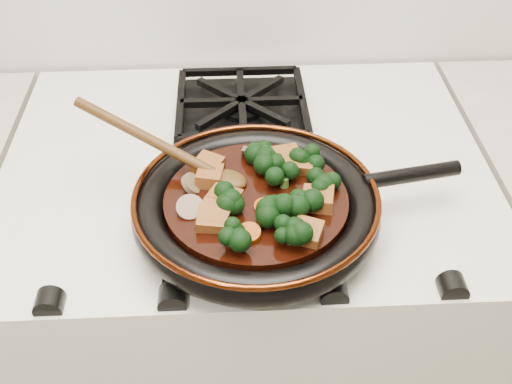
{
  "coord_description": "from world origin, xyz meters",
  "views": [
    {
      "loc": [
        -0.02,
        0.89,
        1.52
      ],
      "look_at": [
        0.01,
        1.53,
        0.97
      ],
      "focal_mm": 45.0,
      "sensor_mm": 36.0,
      "label": 1
    }
  ],
  "objects": [
    {
      "name": "burner_grate_back",
      "position": [
        0.0,
        1.83,
        0.91
      ],
      "size": [
        0.23,
        0.23,
        0.03
      ],
      "primitive_type": null,
      "color": "black",
      "rests_on": "stove"
    },
    {
      "name": "tofu_cube_3",
      "position": [
        0.07,
        1.45,
        0.97
      ],
      "size": [
        0.05,
        0.05,
        0.02
      ],
      "primitive_type": "cube",
      "rotation": [
        0.04,
        -0.07,
        1.2
      ],
      "color": "brown",
      "rests_on": "braising_sauce"
    },
    {
      "name": "carrot_coin_0",
      "position": [
        -0.05,
        1.52,
        0.96
      ],
      "size": [
        0.03,
        0.03,
        0.02
      ],
      "primitive_type": "cylinder",
      "rotation": [
        -0.11,
        0.32,
        0.0
      ],
      "color": "#A63C04",
      "rests_on": "braising_sauce"
    },
    {
      "name": "broccoli_floret_6",
      "position": [
        0.03,
        1.49,
        0.97
      ],
      "size": [
        0.08,
        0.07,
        0.07
      ],
      "primitive_type": null,
      "rotation": [
        -0.04,
        -0.19,
        3.03
      ],
      "color": "black",
      "rests_on": "braising_sauce"
    },
    {
      "name": "mushroom_slice_2",
      "position": [
        0.01,
        1.62,
        0.97
      ],
      "size": [
        0.05,
        0.04,
        0.03
      ],
      "primitive_type": "cylinder",
      "rotation": [
        0.92,
        0.0,
        2.56
      ],
      "color": "brown",
      "rests_on": "braising_sauce"
    },
    {
      "name": "broccoli_floret_2",
      "position": [
        -0.03,
        1.52,
        0.97
      ],
      "size": [
        0.08,
        0.07,
        0.06
      ],
      "primitive_type": null,
      "rotation": [
        0.22,
        -0.01,
        1.76
      ],
      "color": "black",
      "rests_on": "braising_sauce"
    },
    {
      "name": "tofu_cube_4",
      "position": [
        0.06,
        1.6,
        0.97
      ],
      "size": [
        0.05,
        0.05,
        0.03
      ],
      "primitive_type": "cube",
      "rotation": [
        0.09,
        -0.11,
        1.9
      ],
      "color": "brown",
      "rests_on": "braising_sauce"
    },
    {
      "name": "broccoli_floret_5",
      "position": [
        0.08,
        1.6,
        0.97
      ],
      "size": [
        0.09,
        0.08,
        0.06
      ],
      "primitive_type": null,
      "rotation": [
        0.19,
        -0.05,
        1.03
      ],
      "color": "black",
      "rests_on": "braising_sauce"
    },
    {
      "name": "broccoli_floret_3",
      "position": [
        -0.03,
        1.45,
        0.97
      ],
      "size": [
        0.08,
        0.08,
        0.06
      ],
      "primitive_type": null,
      "rotation": [
        -0.03,
        -0.01,
        1.14
      ],
      "color": "black",
      "rests_on": "braising_sauce"
    },
    {
      "name": "tofu_cube_6",
      "position": [
        -0.05,
        1.6,
        0.97
      ],
      "size": [
        0.05,
        0.05,
        0.02
      ],
      "primitive_type": "cube",
      "rotation": [
        -0.01,
        -0.06,
        2.65
      ],
      "color": "brown",
      "rests_on": "braising_sauce"
    },
    {
      "name": "tofu_cube_2",
      "position": [
        0.09,
        1.52,
        0.97
      ],
      "size": [
        0.05,
        0.05,
        0.03
      ],
      "primitive_type": "cube",
      "rotation": [
        0.03,
        0.07,
        2.94
      ],
      "color": "brown",
      "rests_on": "braising_sauce"
    },
    {
      "name": "broccoli_floret_8",
      "position": [
        0.03,
        1.61,
        0.97
      ],
      "size": [
        0.08,
        0.08,
        0.07
      ],
      "primitive_type": null,
      "rotation": [
        0.17,
        0.2,
        0.24
      ],
      "color": "black",
      "rests_on": "braising_sauce"
    },
    {
      "name": "tofu_cube_7",
      "position": [
        -0.05,
        1.57,
        0.97
      ],
      "size": [
        0.04,
        0.05,
        0.03
      ],
      "primitive_type": "cube",
      "rotation": [
        0.04,
        0.05,
        1.41
      ],
      "color": "brown",
      "rests_on": "braising_sauce"
    },
    {
      "name": "broccoli_floret_1",
      "position": [
        0.05,
        1.45,
        0.97
      ],
      "size": [
        0.08,
        0.08,
        0.06
      ],
      "primitive_type": null,
      "rotation": [
        0.01,
        -0.13,
        1.01
      ],
      "color": "black",
      "rests_on": "braising_sauce"
    },
    {
      "name": "carrot_coin_1",
      "position": [
        0.09,
        1.52,
        0.96
      ],
      "size": [
        0.03,
        0.03,
        0.02
      ],
      "primitive_type": "cylinder",
      "rotation": [
        -0.21,
        0.28,
        0.0
      ],
      "color": "#A63C04",
      "rests_on": "braising_sauce"
    },
    {
      "name": "broccoli_floret_7",
      "position": [
        0.04,
        1.59,
        0.97
      ],
      "size": [
        0.07,
        0.07,
        0.07
      ],
      "primitive_type": null,
      "rotation": [
        0.08,
        0.12,
        1.62
      ],
      "color": "black",
      "rests_on": "braising_sauce"
    },
    {
      "name": "tofu_cube_9",
      "position": [
        -0.05,
        1.48,
        0.97
      ],
      "size": [
        0.04,
        0.04,
        0.03
      ],
      "primitive_type": "cube",
      "rotation": [
        0.07,
        -0.11,
        1.47
      ],
      "color": "brown",
      "rests_on": "braising_sauce"
    },
    {
      "name": "mushroom_slice_0",
      "position": [
        -0.08,
        1.51,
        0.97
      ],
      "size": [
        0.04,
        0.04,
        0.02
      ],
      "primitive_type": "cylinder",
      "rotation": [
        0.42,
        0.0,
        0.12
      ],
      "color": "brown",
      "rests_on": "braising_sauce"
    },
    {
      "name": "carrot_coin_3",
      "position": [
        0.1,
        1.54,
        0.96
      ],
      "size": [
        0.03,
        0.03,
        0.02
      ],
      "primitive_type": "cylinder",
      "rotation": [
        -0.31,
        -0.23,
        0.0
      ],
      "color": "#A63C04",
      "rests_on": "braising_sauce"
    },
    {
      "name": "mushroom_slice_1",
      "position": [
        -0.08,
        1.56,
        0.97
      ],
      "size": [
        0.03,
        0.04,
        0.03
      ],
      "primitive_type": "cylinder",
      "rotation": [
        0.81,
        0.0,
        1.39
      ],
      "color": "brown",
      "rests_on": "braising_sauce"
    },
    {
      "name": "tofu_cube_5",
      "position": [
        0.07,
        1.59,
        0.97
      ],
      "size": [
        0.04,
        0.04,
        0.03
      ],
      "primitive_type": "cube",
      "rotation": [
        -0.09,
        -0.09,
        2.99
      ],
      "color": "brown",
      "rests_on": "braising_sauce"
    },
    {
      "name": "broccoli_floret_0",
      "position": [
        0.05,
        1.55,
        0.97
      ],
      "size": [
        0.07,
        0.08,
        0.06
      ],
      "primitive_type": null,
      "rotation": [
        0.08,
        0.07,
        2.69
      ],
      "color": "black",
      "rests_on": "braising_sauce"
    },
    {
      "name": "carrot_coin_2",
      "position": [
        0.02,
        1.51,
        0.96
      ],
      "size": [
        0.03,
        0.03,
        0.01
      ],
      "primitive_type": "cylinder",
      "rotation": [
        0.13,
        -0.12,
        0.0
      ],
      "color": "#A63C04",
      "rests_on": "braising_sauce"
    },
    {
      "name": "tofu_cube_0",
      "position": [
        -0.03,
        1.52,
        0.97
      ],
      "size": [
        0.05,
        0.05,
        0.03
      ],
      "primitive_type": "cube",
      "rotation": [
        0.12,
        -0.04,
        2.75
      ],
      "color": "brown",
      "rests_on": "braising_sauce"
    },
    {
      "name": "broccoli_floret_4",
      "position": [
        0.07,
        1.5,
        0.97
      ],
      "size": [
        0.07,
        0.07,
        0.07
      ],
      "primitive_type": null,
      "rotation": [
        0.08,
        0.09,
        1.47
      ],
      "color": "black",
      "rests_on": "braising_sauce"
    },
    {
      "name": "tofu_cube_8",
      "position": [
        0.03,
        1.49,
        0.97
      ],
      "size": [
        0.04,
        0.05,
        0.02
      ],
      "primitive_type": "cube",
      "rotation": [
        -0.07,
        0.03,
        1.05
      ],
      "color": "brown",
      "rests_on": "braising_sauce"
    },
    {
      "name": "skillet",
      "position": [
        0.01,
        1.53,
        0.94
      ],
      "size": [
        0.46,
        0.33,
        0.05
      ],
      "rotation": [
        0.0,
        0.0,
        0.18
      ],
      "color": "black",
      "rests_on": "burner_grate_front"
    },
    {
      "name": "carrot_coin_5",
      "position": [
        -0.03,
        1.56,
        0.96
      ],
      "size": [
        0.03,
        0.03,
        0.02
      ],
      "primitive_type": "cylinder",
      "rotation": [
        0.12,
        -0.2,
        0.0
      ],
      "color": "#A63C04",
      "rests_on": "braising_sauce"
    },
    {
      "name": "braising_sauce",
      "position": [
        0.01,
        1.53,
        0.95
      ],
      "size": [
        0.25,
        0.25,
        0.02
      ],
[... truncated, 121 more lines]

